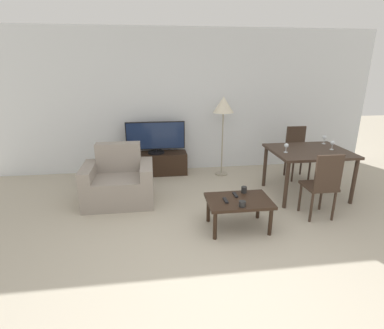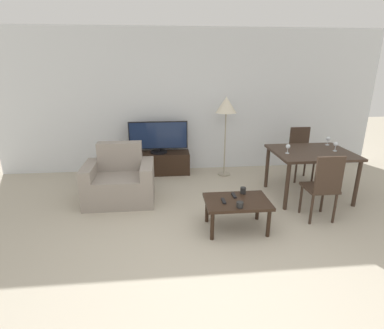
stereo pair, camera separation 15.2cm
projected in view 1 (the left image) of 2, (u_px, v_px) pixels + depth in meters
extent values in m
plane|color=#B2A893|center=(229.00, 277.00, 3.04)|extent=(18.00, 18.00, 0.00)
cube|color=silver|center=(188.00, 102.00, 5.81)|extent=(7.43, 0.06, 2.70)
cube|color=gray|center=(119.00, 189.00, 4.61)|extent=(0.69, 0.74, 0.44)
cube|color=gray|center=(119.00, 157.00, 4.72)|extent=(0.69, 0.20, 0.45)
cube|color=gray|center=(90.00, 185.00, 4.53)|extent=(0.18, 0.74, 0.62)
cube|color=gray|center=(147.00, 183.00, 4.64)|extent=(0.18, 0.74, 0.62)
cube|color=black|center=(157.00, 163.00, 5.83)|extent=(1.17, 0.40, 0.42)
cylinder|color=black|center=(156.00, 152.00, 5.76)|extent=(0.32, 0.32, 0.03)
cylinder|color=black|center=(156.00, 150.00, 5.75)|extent=(0.04, 0.04, 0.05)
cube|color=black|center=(155.00, 136.00, 5.66)|extent=(1.11, 0.04, 0.53)
cube|color=#19284C|center=(156.00, 136.00, 5.64)|extent=(1.07, 0.01, 0.49)
cube|color=black|center=(239.00, 201.00, 3.83)|extent=(0.82, 0.56, 0.04)
cylinder|color=black|center=(215.00, 226.00, 3.64)|extent=(0.05, 0.05, 0.37)
cylinder|color=black|center=(270.00, 222.00, 3.73)|extent=(0.05, 0.05, 0.37)
cylinder|color=black|center=(208.00, 209.00, 4.06)|extent=(0.05, 0.05, 0.37)
cylinder|color=black|center=(258.00, 206.00, 4.15)|extent=(0.05, 0.05, 0.37)
cube|color=#38281E|center=(309.00, 151.00, 4.75)|extent=(1.20, 0.98, 0.04)
cylinder|color=#38281E|center=(286.00, 185.00, 4.39)|extent=(0.06, 0.06, 0.72)
cylinder|color=#38281E|center=(354.00, 182.00, 4.53)|extent=(0.06, 0.06, 0.72)
cylinder|color=#38281E|center=(265.00, 166.00, 5.20)|extent=(0.06, 0.06, 0.72)
cylinder|color=#38281E|center=(323.00, 164.00, 5.34)|extent=(0.06, 0.06, 0.72)
cube|color=#38281E|center=(319.00, 186.00, 4.13)|extent=(0.40, 0.40, 0.04)
cylinder|color=#38281E|center=(300.00, 197.00, 4.34)|extent=(0.04, 0.04, 0.43)
cylinder|color=#38281E|center=(321.00, 196.00, 4.38)|extent=(0.04, 0.04, 0.43)
cylinder|color=#38281E|center=(311.00, 207.00, 4.03)|extent=(0.04, 0.04, 0.43)
cylinder|color=#38281E|center=(334.00, 206.00, 4.08)|extent=(0.04, 0.04, 0.43)
cube|color=#38281E|center=(329.00, 173.00, 3.88)|extent=(0.37, 0.04, 0.48)
cube|color=#38281E|center=(298.00, 155.00, 5.54)|extent=(0.40, 0.40, 0.04)
cylinder|color=#38281E|center=(293.00, 170.00, 5.44)|extent=(0.04, 0.04, 0.43)
cylinder|color=#38281E|center=(309.00, 169.00, 5.49)|extent=(0.04, 0.04, 0.43)
cylinder|color=#38281E|center=(285.00, 165.00, 5.75)|extent=(0.04, 0.04, 0.43)
cylinder|color=#38281E|center=(301.00, 164.00, 5.79)|extent=(0.04, 0.04, 0.43)
cube|color=#38281E|center=(295.00, 139.00, 5.63)|extent=(0.37, 0.04, 0.48)
cylinder|color=gray|center=(221.00, 174.00, 5.87)|extent=(0.24, 0.24, 0.02)
cylinder|color=gray|center=(222.00, 144.00, 5.68)|extent=(0.02, 0.02, 1.18)
cone|color=beige|center=(224.00, 104.00, 5.44)|extent=(0.38, 0.38, 0.29)
cube|color=black|center=(226.00, 200.00, 3.77)|extent=(0.04, 0.15, 0.02)
cube|color=black|center=(235.00, 195.00, 3.94)|extent=(0.04, 0.15, 0.02)
cylinder|color=black|center=(242.00, 204.00, 3.62)|extent=(0.08, 0.08, 0.07)
cylinder|color=black|center=(244.00, 190.00, 4.01)|extent=(0.07, 0.07, 0.09)
cylinder|color=silver|center=(324.00, 144.00, 5.10)|extent=(0.06, 0.06, 0.01)
cylinder|color=silver|center=(324.00, 141.00, 5.09)|extent=(0.01, 0.01, 0.07)
sphere|color=silver|center=(325.00, 137.00, 5.07)|extent=(0.07, 0.07, 0.07)
cylinder|color=silver|center=(332.00, 149.00, 4.75)|extent=(0.06, 0.06, 0.01)
cylinder|color=silver|center=(332.00, 147.00, 4.74)|extent=(0.01, 0.01, 0.07)
sphere|color=silver|center=(333.00, 143.00, 4.72)|extent=(0.07, 0.07, 0.07)
cylinder|color=silver|center=(286.00, 152.00, 4.61)|extent=(0.06, 0.06, 0.01)
cylinder|color=silver|center=(286.00, 150.00, 4.59)|extent=(0.01, 0.01, 0.07)
sphere|color=silver|center=(286.00, 145.00, 4.57)|extent=(0.07, 0.07, 0.07)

